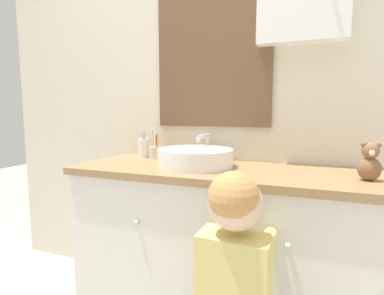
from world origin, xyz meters
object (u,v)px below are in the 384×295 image
object	(u,v)px
soap_dispenser	(144,147)
teddy_bear	(370,162)
toothbrush_holder	(155,151)
sink_basin	(196,157)
child_figure	(235,280)

from	to	relation	value
soap_dispenser	teddy_bear	xyz separation A→B (m)	(1.14, -0.22, 0.01)
teddy_bear	toothbrush_holder	bearing A→B (deg)	169.44
toothbrush_holder	teddy_bear	xyz separation A→B (m)	(1.05, -0.20, 0.03)
sink_basin	teddy_bear	xyz separation A→B (m)	(0.74, -0.05, 0.03)
toothbrush_holder	child_figure	distance (m)	0.92
sink_basin	teddy_bear	distance (m)	0.75
child_figure	teddy_bear	distance (m)	0.70
soap_dispenser	toothbrush_holder	bearing A→B (deg)	-17.37
child_figure	teddy_bear	size ratio (longest dim) A/B	5.73
soap_dispenser	teddy_bear	world-z (taller)	teddy_bear
child_figure	soap_dispenser	bearing A→B (deg)	137.93
sink_basin	soap_dispenser	world-z (taller)	sink_basin
sink_basin	toothbrush_holder	bearing A→B (deg)	154.01
sink_basin	soap_dispenser	size ratio (longest dim) A/B	2.86
sink_basin	soap_dispenser	xyz separation A→B (m)	(-0.40, 0.18, 0.01)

